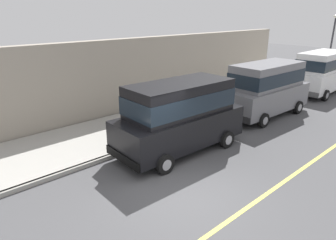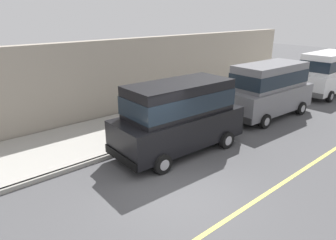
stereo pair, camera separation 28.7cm
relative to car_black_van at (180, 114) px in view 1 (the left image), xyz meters
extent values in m
plane|color=#4C4C4F|center=(2.08, -1.83, -1.39)|extent=(80.00, 80.00, 0.00)
cube|color=gray|center=(-1.12, -1.83, -1.32)|extent=(0.16, 64.00, 0.14)
cube|color=#A8A59E|center=(-2.92, -1.83, -1.32)|extent=(3.60, 64.00, 0.14)
cube|color=#E0D64C|center=(3.68, -1.83, -1.39)|extent=(0.12, 57.60, 0.01)
cube|color=black|center=(0.00, 0.00, -0.52)|extent=(2.04, 4.85, 1.10)
cube|color=black|center=(0.00, 0.00, 0.58)|extent=(1.78, 3.85, 1.10)
cube|color=#19232D|center=(0.00, 0.00, 0.49)|extent=(1.82, 3.89, 0.61)
cube|color=black|center=(0.07, 2.35, -0.93)|extent=(1.87, 0.25, 0.28)
cube|color=black|center=(-0.07, -2.35, -0.93)|extent=(1.87, 0.25, 0.28)
cylinder|color=black|center=(-0.91, 1.51, -1.07)|extent=(0.24, 0.65, 0.64)
cylinder|color=#9E9EA3|center=(-0.91, 1.51, -1.07)|extent=(0.25, 0.36, 0.35)
cylinder|color=black|center=(0.99, 1.46, -1.07)|extent=(0.24, 0.65, 0.64)
cylinder|color=#9E9EA3|center=(0.99, 1.46, -1.07)|extent=(0.25, 0.36, 0.35)
cylinder|color=black|center=(-0.99, -1.46, -1.07)|extent=(0.24, 0.65, 0.64)
cylinder|color=#9E9EA3|center=(-0.99, -1.46, -1.07)|extent=(0.25, 0.36, 0.35)
cylinder|color=black|center=(0.91, -1.52, -1.07)|extent=(0.24, 0.65, 0.64)
cylinder|color=#9E9EA3|center=(0.91, -1.52, -1.07)|extent=(0.25, 0.36, 0.35)
cube|color=#EAEACC|center=(-0.52, 2.40, -0.36)|extent=(0.28, 0.09, 0.14)
cube|color=#EAEACC|center=(0.66, 2.36, -0.36)|extent=(0.28, 0.09, 0.14)
cube|color=slate|center=(-0.14, 5.85, -0.52)|extent=(2.06, 4.86, 1.10)
cube|color=slate|center=(-0.14, 5.85, 0.58)|extent=(1.80, 3.86, 1.10)
cube|color=#19232D|center=(-0.14, 5.85, 0.49)|extent=(1.84, 3.90, 0.61)
cube|color=#252527|center=(-0.05, 8.20, -0.93)|extent=(1.87, 0.26, 0.28)
cube|color=#252527|center=(-0.22, 3.51, -0.93)|extent=(1.87, 0.26, 0.28)
cylinder|color=black|center=(-1.03, 7.37, -1.07)|extent=(0.24, 0.65, 0.64)
cylinder|color=#9E9EA3|center=(-1.03, 7.37, -1.07)|extent=(0.25, 0.36, 0.35)
cylinder|color=black|center=(0.86, 7.31, -1.07)|extent=(0.24, 0.65, 0.64)
cylinder|color=#9E9EA3|center=(0.86, 7.31, -1.07)|extent=(0.25, 0.36, 0.35)
cylinder|color=black|center=(-1.14, 4.40, -1.07)|extent=(0.24, 0.65, 0.64)
cylinder|color=#9E9EA3|center=(-1.14, 4.40, -1.07)|extent=(0.25, 0.36, 0.35)
cylinder|color=black|center=(0.76, 4.33, -1.07)|extent=(0.24, 0.65, 0.64)
cylinder|color=#9E9EA3|center=(0.76, 4.33, -1.07)|extent=(0.25, 0.36, 0.35)
cube|color=#EAEACC|center=(-0.64, 8.25, -0.36)|extent=(0.28, 0.09, 0.14)
cube|color=#EAEACC|center=(0.53, 8.21, -0.36)|extent=(0.28, 0.09, 0.14)
cube|color=white|center=(-0.14, 12.11, -0.52)|extent=(1.99, 4.84, 1.10)
cube|color=white|center=(-0.14, 12.11, 0.58)|extent=(1.75, 3.83, 1.10)
cube|color=#19232D|center=(-0.14, 12.11, 0.49)|extent=(1.78, 3.87, 0.61)
cube|color=#505050|center=(-0.18, 14.46, -0.93)|extent=(1.87, 0.24, 0.28)
cube|color=#505050|center=(-0.09, 9.76, -0.93)|extent=(1.87, 0.24, 0.28)
cylinder|color=black|center=(-1.12, 13.57, -1.07)|extent=(0.23, 0.64, 0.64)
cylinder|color=#9E9EA3|center=(-1.12, 13.57, -1.07)|extent=(0.25, 0.36, 0.35)
cylinder|color=black|center=(-1.06, 10.60, -1.07)|extent=(0.23, 0.64, 0.64)
cylinder|color=#9E9EA3|center=(-1.06, 10.60, -1.07)|extent=(0.25, 0.36, 0.35)
cylinder|color=black|center=(0.84, 10.64, -1.07)|extent=(0.23, 0.64, 0.64)
cylinder|color=#9E9EA3|center=(0.84, 10.64, -1.07)|extent=(0.25, 0.36, 0.35)
cube|color=#EAEACC|center=(-0.77, 14.47, -0.36)|extent=(0.28, 0.09, 0.14)
ellipsoid|color=white|center=(-2.33, 0.71, -0.97)|extent=(0.37, 0.48, 0.20)
cylinder|color=white|center=(-2.44, 0.81, -1.16)|extent=(0.05, 0.05, 0.18)
cylinder|color=white|center=(-2.33, 0.86, -1.16)|extent=(0.05, 0.05, 0.18)
cylinder|color=white|center=(-2.32, 0.56, -1.16)|extent=(0.05, 0.05, 0.18)
cylinder|color=white|center=(-2.21, 0.62, -1.16)|extent=(0.05, 0.05, 0.18)
sphere|color=white|center=(-2.45, 0.97, -0.88)|extent=(0.17, 0.17, 0.17)
ellipsoid|color=gray|center=(-2.49, 1.05, -0.90)|extent=(0.11, 0.13, 0.06)
cone|color=white|center=(-2.50, 0.94, -0.80)|extent=(0.06, 0.06, 0.07)
cone|color=white|center=(-2.41, 0.98, -0.80)|extent=(0.06, 0.06, 0.07)
cylinder|color=white|center=(-2.21, 0.48, -0.91)|extent=(0.08, 0.12, 0.13)
cylinder|color=#2D2D33|center=(-1.47, 16.46, 0.85)|extent=(0.12, 0.12, 4.20)
ellipsoid|color=silver|center=(-1.47, 16.46, 3.07)|extent=(0.36, 0.36, 0.20)
cube|color=#9E9384|center=(-5.02, 3.60, 0.40)|extent=(0.50, 20.00, 3.59)
camera|label=1|loc=(7.24, -7.10, 3.38)|focal=32.62mm
camera|label=2|loc=(7.43, -6.88, 3.38)|focal=32.62mm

